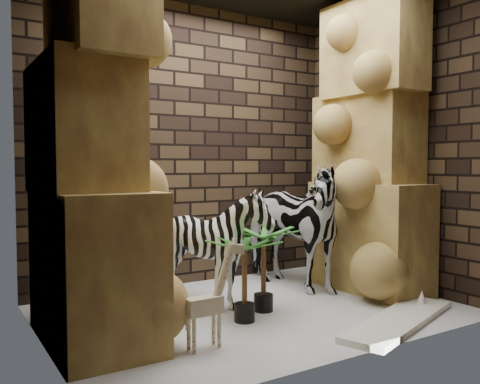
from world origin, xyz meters
TOP-DOWN VIEW (x-y plane):
  - floor at (0.00, 0.00)m, footprint 3.50×3.50m
  - wall_back at (0.00, 1.25)m, footprint 3.50×0.00m
  - wall_front at (0.00, -1.25)m, footprint 3.50×0.00m
  - wall_left at (-1.75, 0.00)m, footprint 0.00×3.00m
  - wall_right at (1.75, 0.00)m, footprint 0.00×3.00m
  - rock_pillar_left at (-1.40, 0.00)m, footprint 0.68×1.30m
  - rock_pillar_right at (1.42, 0.00)m, footprint 0.58×1.25m
  - zebra_right at (0.73, 0.48)m, footprint 0.84×1.36m
  - zebra_left at (-0.27, 0.25)m, footprint 1.18×1.31m
  - giraffe_toy at (-0.81, -0.59)m, footprint 0.40×0.15m
  - palm_front at (0.06, -0.06)m, footprint 0.36×0.36m
  - palm_back at (-0.24, -0.22)m, footprint 0.36×0.36m
  - surfboard at (0.80, -0.93)m, footprint 1.52×0.83m

SIDE VIEW (x-z plane):
  - floor at x=0.00m, z-range 0.00..0.00m
  - surfboard at x=0.80m, z-range 0.00..0.05m
  - palm_back at x=-0.24m, z-range 0.00..0.70m
  - palm_front at x=0.06m, z-range 0.00..0.75m
  - giraffe_toy at x=-0.81m, z-range 0.00..0.78m
  - zebra_left at x=-0.27m, z-range 0.00..0.98m
  - zebra_right at x=0.73m, z-range 0.00..1.52m
  - wall_back at x=0.00m, z-range -0.25..3.25m
  - wall_front at x=0.00m, z-range -0.25..3.25m
  - wall_left at x=-1.75m, z-range 0.00..3.00m
  - wall_right at x=1.75m, z-range 0.00..3.00m
  - rock_pillar_left at x=-1.40m, z-range 0.00..3.00m
  - rock_pillar_right at x=1.42m, z-range 0.00..3.00m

